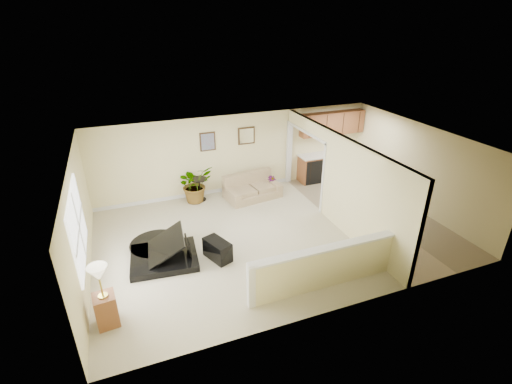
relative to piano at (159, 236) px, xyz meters
name	(u,v)px	position (x,y,z in m)	size (l,w,h in m)	color
floor	(274,234)	(2.93, 0.02, -0.60)	(9.00, 9.00, 0.00)	#B3AC8B
back_wall	(237,153)	(2.93, 3.02, 0.65)	(9.00, 0.04, 2.50)	beige
front_wall	(342,257)	(2.93, -2.98, 0.65)	(9.00, 0.04, 2.50)	beige
left_wall	(80,224)	(-1.57, 0.02, 0.65)	(0.04, 6.00, 2.50)	beige
right_wall	(418,167)	(7.43, 0.02, 0.65)	(0.04, 6.00, 2.50)	beige
ceiling	(276,143)	(2.93, 0.02, 1.90)	(9.00, 6.00, 0.04)	silver
kitchen_vinyl	(373,213)	(6.08, 0.02, -0.60)	(2.70, 6.00, 0.01)	tan
interior_partition	(332,178)	(4.73, 0.28, 0.62)	(0.18, 5.99, 2.50)	beige
pony_half_wall	(322,267)	(3.00, -2.28, -0.08)	(3.42, 0.22, 1.00)	beige
left_window	(77,227)	(-1.56, -0.48, 0.85)	(0.05, 2.15, 1.45)	white
wall_art_left	(208,142)	(1.98, 3.00, 1.15)	(0.48, 0.04, 0.58)	#3B2715
wall_mirror	(246,136)	(3.23, 3.00, 1.20)	(0.55, 0.04, 0.55)	#3B2715
kitchen_cabinets	(328,155)	(6.12, 2.76, 0.27)	(2.36, 0.65, 2.33)	brown
piano	(159,236)	(0.00, 0.00, 0.00)	(1.88, 1.94, 1.44)	black
piano_bench	(218,250)	(1.24, -0.50, -0.36)	(0.36, 0.72, 0.48)	black
loveseat	(252,186)	(3.15, 2.32, -0.23)	(1.81, 1.19, 0.96)	tan
accent_table	(199,186)	(1.56, 2.67, -0.14)	(0.50, 0.50, 0.72)	black
palm_plant	(195,184)	(1.42, 2.65, -0.03)	(1.27, 1.18, 1.15)	black
small_plant	(271,185)	(3.86, 2.40, -0.37)	(0.40, 0.40, 0.55)	black
lamp_stand	(104,301)	(-1.22, -1.77, -0.05)	(0.42, 0.42, 1.31)	brown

